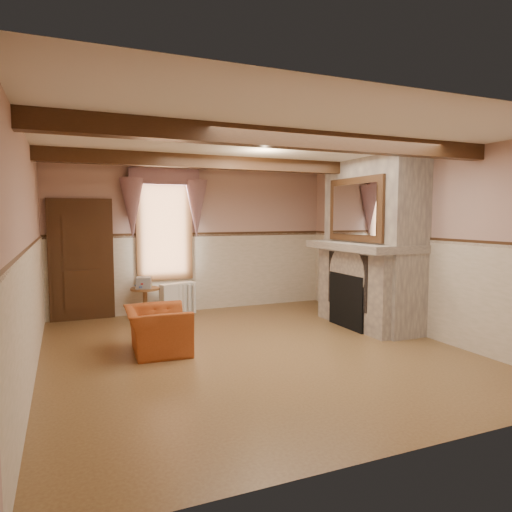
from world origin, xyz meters
name	(u,v)px	position (x,y,z in m)	size (l,w,h in m)	color
floor	(253,350)	(0.00, 0.00, 0.00)	(5.50, 6.00, 0.01)	brown
ceiling	(253,146)	(0.00, 0.00, 2.80)	(5.50, 6.00, 0.01)	silver
wall_back	(195,240)	(0.00, 3.00, 1.40)	(5.50, 0.02, 2.80)	tan
wall_front	(405,277)	(0.00, -3.00, 1.40)	(5.50, 0.02, 2.80)	tan
wall_left	(28,257)	(-2.75, 0.00, 1.40)	(0.02, 6.00, 2.80)	tan
wall_right	(412,245)	(2.75, 0.00, 1.40)	(0.02, 6.00, 2.80)	tan
wainscot	(253,297)	(0.00, 0.00, 0.75)	(5.50, 6.00, 1.50)	beige
chair_rail	(253,243)	(0.00, 0.00, 1.50)	(5.50, 6.00, 0.08)	black
firebox	(350,301)	(2.00, 0.60, 0.45)	(0.20, 0.95, 0.90)	black
armchair	(158,330)	(-1.24, 0.43, 0.31)	(0.95, 0.83, 0.62)	#994219
side_table	(145,303)	(-1.03, 2.70, 0.28)	(0.53, 0.53, 0.55)	brown
book_stack	(144,283)	(-1.06, 2.68, 0.65)	(0.26, 0.32, 0.20)	#B7AD8C
radiator	(178,299)	(-0.42, 2.70, 0.30)	(0.70, 0.18, 0.60)	white
bowl	(367,240)	(2.24, 0.49, 1.47)	(0.37, 0.37, 0.09)	brown
mantel_clock	(337,235)	(2.24, 1.40, 1.52)	(0.14, 0.24, 0.20)	black
oil_lamp	(348,233)	(2.24, 1.04, 1.56)	(0.11, 0.11, 0.28)	#D2863B
candle_red	(393,240)	(2.24, -0.14, 1.50)	(0.06, 0.06, 0.16)	#AC2215
jar_yellow	(379,240)	(2.24, 0.20, 1.48)	(0.06, 0.06, 0.12)	yellow
fireplace	(372,243)	(2.42, 0.60, 1.40)	(0.85, 2.00, 2.80)	gray
mantel	(363,246)	(2.24, 0.60, 1.36)	(1.05, 2.05, 0.12)	gray
overmantel_mirror	(355,209)	(2.06, 0.60, 1.97)	(0.06, 1.44, 1.04)	silver
door	(81,262)	(-2.10, 2.94, 1.05)	(1.10, 0.10, 2.10)	black
window	(164,227)	(-0.60, 2.97, 1.65)	(1.06, 0.08, 2.02)	white
window_drapes	(165,195)	(-0.60, 2.88, 2.25)	(1.30, 0.14, 1.40)	gray
ceiling_beam_front	(295,139)	(0.00, -1.20, 2.70)	(5.50, 0.18, 0.20)	black
ceiling_beam_back	(224,163)	(0.00, 1.20, 2.70)	(5.50, 0.18, 0.20)	black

